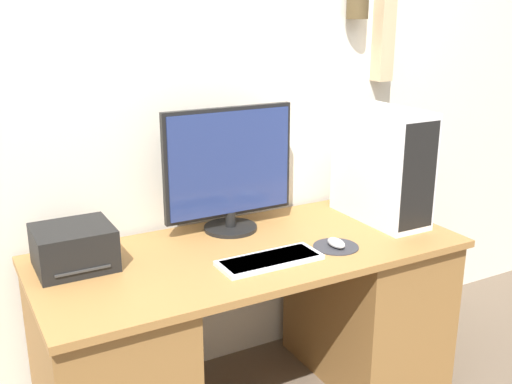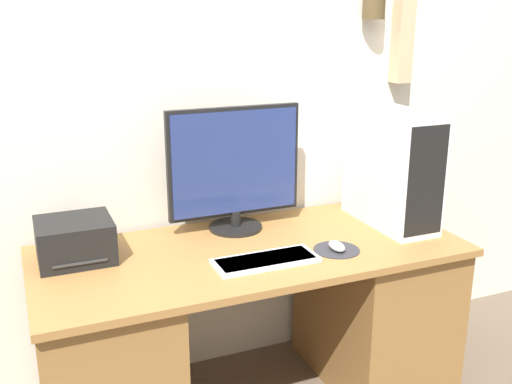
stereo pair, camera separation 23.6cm
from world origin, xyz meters
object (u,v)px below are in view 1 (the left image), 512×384
Objects in this scene: keyboard at (270,260)px; printer at (74,248)px; monitor at (229,168)px; computer_tower at (382,165)px; mouse at (336,243)px.

printer is at bearing 154.65° from keyboard.
monitor is at bearing 6.75° from printer.
monitor reaches higher than computer_tower.
mouse reaches higher than keyboard.
mouse is at bearing -152.79° from computer_tower.
monitor is 6.13× the size of mouse.
monitor is 1.15× the size of computer_tower.
keyboard is at bearing -25.35° from printer.
keyboard is 0.76m from computer_tower.
monitor is 0.70m from computer_tower.
mouse is (0.28, -0.40, -0.26)m from monitor.
keyboard is 4.19× the size of mouse.
computer_tower is 1.37m from printer.
mouse is 0.19× the size of computer_tower.
mouse is at bearing -54.85° from monitor.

